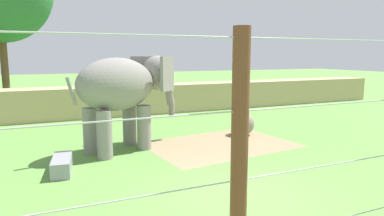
# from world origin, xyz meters

# --- Properties ---
(ground_plane) EXTENTS (120.00, 120.00, 0.00)m
(ground_plane) POSITION_xyz_m (0.00, 0.00, 0.00)
(ground_plane) COLOR #609342
(dirt_patch) EXTENTS (5.66, 4.35, 0.01)m
(dirt_patch) POSITION_xyz_m (1.88, 4.43, 0.00)
(dirt_patch) COLOR #937F5B
(dirt_patch) RESTS_ON ground
(embankment_wall) EXTENTS (36.00, 1.80, 1.62)m
(embankment_wall) POSITION_xyz_m (0.00, 12.51, 0.81)
(embankment_wall) COLOR tan
(embankment_wall) RESTS_ON ground
(elephant) EXTENTS (4.17, 2.76, 3.29)m
(elephant) POSITION_xyz_m (-1.44, 5.21, 2.18)
(elephant) COLOR gray
(elephant) RESTS_ON ground
(enrichment_ball) EXTENTS (0.93, 0.93, 0.93)m
(enrichment_ball) POSITION_xyz_m (3.54, 5.45, 0.46)
(enrichment_ball) COLOR gray
(enrichment_ball) RESTS_ON ground
(cable_fence) EXTENTS (11.60, 0.23, 3.67)m
(cable_fence) POSITION_xyz_m (0.00, -2.72, 1.84)
(cable_fence) COLOR brown
(cable_fence) RESTS_ON ground
(feed_trough) EXTENTS (0.68, 1.45, 0.44)m
(feed_trough) POSITION_xyz_m (-3.69, 3.51, 0.22)
(feed_trough) COLOR gray
(feed_trough) RESTS_ON ground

